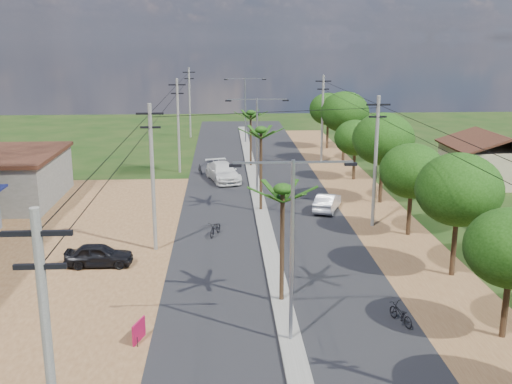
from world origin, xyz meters
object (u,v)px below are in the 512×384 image
car_white_far (223,172)px  car_parked_dark (99,255)px  roadside_sign (139,331)px  moto_rider_east (401,315)px  car_silver_mid (327,203)px

car_white_far → car_parked_dark: car_white_far is taller
car_white_far → roadside_sign: size_ratio=5.03×
car_white_far → roadside_sign: (-3.67, -29.56, -0.34)m
moto_rider_east → roadside_sign: size_ratio=1.55×
car_silver_mid → car_parked_dark: 18.22m
car_silver_mid → roadside_sign: 22.56m
car_parked_dark → roadside_sign: car_parked_dark is taller
car_silver_mid → moto_rider_east: bearing=112.1°
roadside_sign → car_parked_dark: bearing=129.0°
car_silver_mid → moto_rider_east: car_silver_mid is taller
car_white_far → moto_rider_east: car_white_far is taller
car_white_far → car_parked_dark: bearing=-124.0°
car_parked_dark → moto_rider_east: (15.12, -7.98, -0.20)m
roadside_sign → car_silver_mid: bearing=77.5°
car_silver_mid → car_parked_dark: bearing=56.5°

